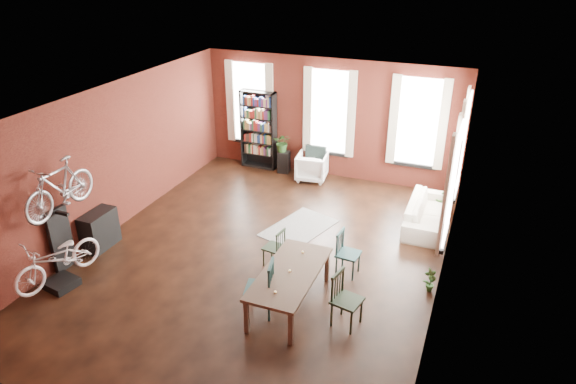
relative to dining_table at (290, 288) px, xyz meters
The scene contains 19 objects.
room 2.72m from the dining_table, 115.45° to the left, with size 9.00×9.04×3.22m.
dining_table is the anchor object (origin of this frame).
dining_chair_a 0.59m from the dining_table, 134.77° to the right, with size 0.47×0.47×1.02m, color #1C3E3C.
dining_chair_b 1.30m from the dining_table, 125.58° to the left, with size 0.37×0.37×0.80m, color black.
dining_chair_c 1.09m from the dining_table, ahead, with size 0.45×0.45×0.97m, color black.
dining_chair_d 1.47m from the dining_table, 61.88° to the left, with size 0.42×0.42×0.90m, color #1A3A3A.
bookshelf 6.40m from the dining_table, 119.49° to the left, with size 1.00×0.32×2.20m, color black.
white_armchair 5.43m from the dining_table, 105.30° to the left, with size 0.78×0.73×0.80m, color white.
cream_sofa 4.24m from the dining_table, 64.58° to the left, with size 2.08×0.61×0.81m, color beige.
striped_rug 2.74m from the dining_table, 107.21° to the left, with size 1.06×1.70×0.01m, color black.
bike_trainer 4.30m from the dining_table, 165.15° to the right, with size 0.51×0.51×0.15m, color black.
bike_wall_rack 4.57m from the dining_table, behind, with size 0.16×0.60×1.30m, color black.
console_table 4.42m from the dining_table, behind, with size 0.40×0.80×0.80m, color black.
plant_stand 5.89m from the dining_table, 113.21° to the left, with size 0.30×0.30×0.60m, color black.
plant_by_sofa 5.16m from the dining_table, 66.21° to the left, with size 0.38×0.69×0.31m, color #345B24.
plant_small 2.61m from the dining_table, 30.27° to the left, with size 0.25×0.47×0.17m, color #295B24.
bicycle_floor 4.31m from the dining_table, 165.43° to the right, with size 0.60×0.91×1.73m, color silver.
bicycle_hung 4.67m from the dining_table, behind, with size 0.47×1.00×1.66m, color #A5A8AD.
plant_on_stand 5.94m from the dining_table, 113.52° to the left, with size 0.48×0.53×0.42m, color #284F1F.
Camera 1 is at (3.82, -8.06, 5.77)m, focal length 32.00 mm.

